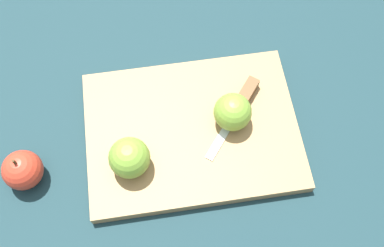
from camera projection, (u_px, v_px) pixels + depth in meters
ground_plane at (192, 133)px, 0.84m from camera, size 4.00×4.00×0.00m
cutting_board at (192, 131)px, 0.83m from camera, size 0.43×0.36×0.02m
apple_half_left at (130, 158)px, 0.76m from camera, size 0.07×0.07×0.07m
apple_half_right at (233, 112)px, 0.80m from camera, size 0.07×0.07×0.07m
knife at (242, 100)px, 0.83m from camera, size 0.15×0.13×0.02m
apple_whole at (23, 170)px, 0.77m from camera, size 0.07×0.07×0.08m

